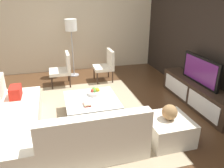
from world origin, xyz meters
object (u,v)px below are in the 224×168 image
(accent_chair_near, at_px, (63,67))
(book_stack, at_px, (87,104))
(coffee_table, at_px, (92,107))
(ottoman, at_px, (168,129))
(fruit_bowl, at_px, (95,92))
(sectional_couch, at_px, (41,128))
(floor_lamp, at_px, (71,28))
(media_console, at_px, (197,94))
(decorative_ball, at_px, (170,112))
(television, at_px, (200,70))
(accent_chair_far, at_px, (106,64))

(accent_chair_near, relative_size, book_stack, 4.40)
(coffee_table, height_order, ottoman, ottoman)
(ottoman, xyz_separation_m, fruit_bowl, (-1.27, -0.96, 0.23))
(sectional_couch, relative_size, accent_chair_near, 2.79)
(fruit_bowl, bearing_deg, floor_lamp, -175.36)
(floor_lamp, height_order, book_stack, floor_lamp)
(media_console, distance_m, decorative_ball, 1.60)
(decorative_ball, bearing_deg, media_console, 128.78)
(coffee_table, xyz_separation_m, floor_lamp, (-2.49, -0.08, 1.18))
(media_console, bearing_deg, television, 90.00)
(media_console, bearing_deg, accent_chair_far, -141.33)
(floor_lamp, distance_m, fruit_bowl, 2.50)
(sectional_couch, distance_m, accent_chair_far, 2.97)
(accent_chair_far, bearing_deg, book_stack, -26.17)
(coffee_table, relative_size, floor_lamp, 0.62)
(fruit_bowl, xyz_separation_m, decorative_ball, (1.27, 0.96, 0.09))
(coffee_table, xyz_separation_m, book_stack, (0.23, -0.12, 0.20))
(media_console, distance_m, accent_chair_near, 3.32)
(television, relative_size, fruit_bowl, 4.07)
(television, distance_m, book_stack, 2.45)
(floor_lamp, relative_size, accent_chair_far, 1.88)
(accent_chair_far, bearing_deg, television, 35.43)
(coffee_table, bearing_deg, television, 87.51)
(ottoman, height_order, fruit_bowl, fruit_bowl)
(accent_chair_near, xyz_separation_m, book_stack, (2.04, 0.29, -0.08))
(accent_chair_near, bearing_deg, fruit_bowl, 14.33)
(ottoman, relative_size, accent_chair_far, 0.80)
(media_console, bearing_deg, accent_chair_near, -125.26)
(television, bearing_deg, book_stack, -87.00)
(coffee_table, relative_size, accent_chair_far, 1.17)
(media_console, distance_m, book_stack, 2.42)
(sectional_couch, distance_m, book_stack, 0.91)
(coffee_table, height_order, decorative_ball, decorative_ball)
(media_console, xyz_separation_m, television, (-0.00, 0.00, 0.54))
(television, height_order, fruit_bowl, television)
(accent_chair_near, distance_m, floor_lamp, 1.17)
(accent_chair_far, bearing_deg, fruit_bowl, -24.77)
(floor_lamp, distance_m, accent_chair_far, 1.39)
(sectional_couch, height_order, fruit_bowl, sectional_couch)
(book_stack, bearing_deg, floor_lamp, 179.29)
(ottoman, relative_size, decorative_ball, 2.81)
(sectional_couch, relative_size, coffee_table, 2.38)
(ottoman, relative_size, fruit_bowl, 2.50)
(media_console, height_order, fruit_bowl, fruit_bowl)
(sectional_couch, xyz_separation_m, floor_lamp, (-3.10, 0.85, 1.10))
(decorative_ball, bearing_deg, book_stack, -126.01)
(accent_chair_far, distance_m, book_stack, 2.24)
(accent_chair_far, bearing_deg, media_console, 35.43)
(coffee_table, xyz_separation_m, decorative_ball, (1.09, 1.07, 0.32))
(sectional_couch, distance_m, accent_chair_near, 2.49)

